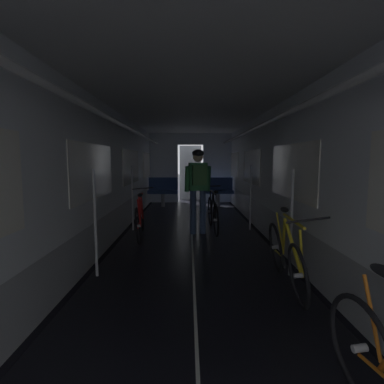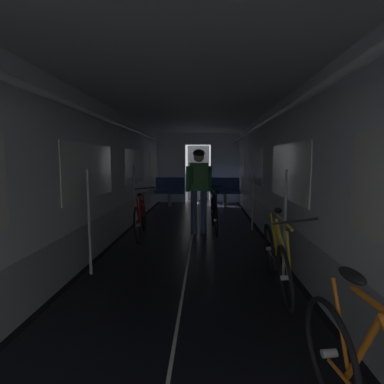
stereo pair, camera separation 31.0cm
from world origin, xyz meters
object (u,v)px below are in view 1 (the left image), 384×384
object	(u,v)px
bicycle_yellow	(286,255)
person_cyclist_aisle	(198,182)
bench_seat_far_right	(218,189)
bicycle_black_in_aisle	(213,213)
bench_seat_far_left	(163,189)
bicycle_red	(140,218)

from	to	relation	value
bicycle_yellow	person_cyclist_aisle	size ratio (longest dim) A/B	0.98
bench_seat_far_right	bicycle_black_in_aisle	distance (m)	3.48
bench_seat_far_left	bicycle_yellow	world-z (taller)	bicycle_yellow
bench_seat_far_right	bicycle_yellow	size ratio (longest dim) A/B	0.58
bench_seat_far_right	bicycle_black_in_aisle	world-z (taller)	bench_seat_far_right
bench_seat_far_left	bench_seat_far_right	distance (m)	1.80
bicycle_yellow	bicycle_black_in_aisle	bearing A→B (deg)	102.71
person_cyclist_aisle	bicycle_black_in_aisle	size ratio (longest dim) A/B	1.02
bicycle_red	person_cyclist_aisle	distance (m)	1.37
bench_seat_far_left	bench_seat_far_right	size ratio (longest dim) A/B	1.00
bicycle_black_in_aisle	bench_seat_far_left	bearing A→B (deg)	111.50
person_cyclist_aisle	bicycle_black_in_aisle	xyz separation A→B (m)	(0.33, 0.27, -0.69)
bench_seat_far_left	bicycle_black_in_aisle	distance (m)	3.71
bicycle_yellow	bicycle_black_in_aisle	distance (m)	2.94
bench_seat_far_left	bicycle_red	bearing A→B (deg)	-91.75
bench_seat_far_left	bicycle_red	distance (m)	3.97
bicycle_red	person_cyclist_aisle	size ratio (longest dim) A/B	0.98
bench_seat_far_left	bicycle_black_in_aisle	xyz separation A→B (m)	(1.36, -3.45, -0.18)
bench_seat_far_right	bicycle_red	bearing A→B (deg)	-115.85
person_cyclist_aisle	bicycle_yellow	bearing A→B (deg)	-69.50
bicycle_red	bicycle_yellow	bearing A→B (deg)	-47.85
bench_seat_far_left	person_cyclist_aisle	world-z (taller)	person_cyclist_aisle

